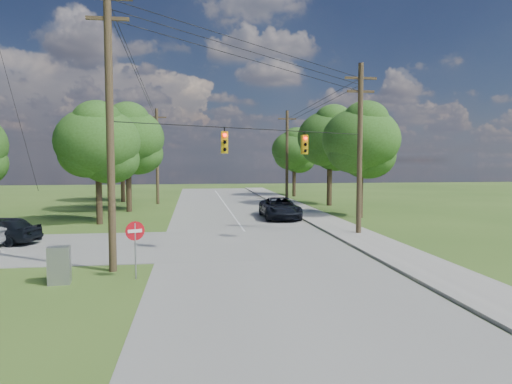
{
  "coord_description": "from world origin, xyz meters",
  "views": [
    {
      "loc": [
        -1.24,
        -18.96,
        4.62
      ],
      "look_at": [
        2.05,
        5.0,
        2.93
      ],
      "focal_mm": 32.0,
      "sensor_mm": 36.0,
      "label": 1
    }
  ],
  "objects": [
    {
      "name": "tree_w_near",
      "position": [
        -8.0,
        15.0,
        5.92
      ],
      "size": [
        6.0,
        6.0,
        8.4
      ],
      "color": "#443322",
      "rests_on": "ground"
    },
    {
      "name": "control_cabinet",
      "position": [
        -6.25,
        -1.33,
        0.71
      ],
      "size": [
        0.84,
        0.65,
        1.41
      ],
      "primitive_type": "cube",
      "rotation": [
        0.0,
        0.0,
        0.12
      ],
      "color": "gray",
      "rests_on": "ground"
    },
    {
      "name": "tree_w_far",
      "position": [
        -9.0,
        33.0,
        6.25
      ],
      "size": [
        6.0,
        6.0,
        8.73
      ],
      "color": "#443322",
      "rests_on": "ground"
    },
    {
      "name": "power_lines",
      "position": [
        1.5,
        11.54,
        9.15
      ],
      "size": [
        13.93,
        29.62,
        4.93
      ],
      "color": "black",
      "rests_on": "ground"
    },
    {
      "name": "pole_north_e",
      "position": [
        8.9,
        30.0,
        5.13
      ],
      "size": [
        2.0,
        0.32,
        10.0
      ],
      "color": "brown",
      "rests_on": "ground"
    },
    {
      "name": "sidewalk_east",
      "position": [
        8.7,
        5.0,
        0.06
      ],
      "size": [
        2.6,
        100.0,
        0.12
      ],
      "primitive_type": "cube",
      "color": "#AAA69F",
      "rests_on": "ground"
    },
    {
      "name": "pole_ne",
      "position": [
        8.9,
        8.0,
        5.47
      ],
      "size": [
        2.0,
        0.32,
        10.5
      ],
      "color": "brown",
      "rests_on": "ground"
    },
    {
      "name": "traffic_signals",
      "position": [
        2.55,
        4.43,
        5.5
      ],
      "size": [
        4.91,
        3.27,
        1.05
      ],
      "color": "gold",
      "rests_on": "ground"
    },
    {
      "name": "tree_e_mid",
      "position": [
        12.5,
        26.0,
        6.91
      ],
      "size": [
        6.6,
        6.6,
        9.64
      ],
      "color": "#443322",
      "rests_on": "ground"
    },
    {
      "name": "pole_north_w",
      "position": [
        -5.0,
        30.0,
        5.13
      ],
      "size": [
        2.0,
        0.32,
        10.0
      ],
      "color": "brown",
      "rests_on": "ground"
    },
    {
      "name": "tree_e_near",
      "position": [
        12.0,
        16.0,
        6.25
      ],
      "size": [
        6.2,
        6.2,
        8.81
      ],
      "color": "#443322",
      "rests_on": "ground"
    },
    {
      "name": "car_cross_dark",
      "position": [
        -11.85,
        7.58,
        0.8
      ],
      "size": [
        4.84,
        3.24,
        1.53
      ],
      "primitive_type": "imported",
      "rotation": [
        0.0,
        0.0,
        -1.92
      ],
      "color": "black",
      "rests_on": "cross_road"
    },
    {
      "name": "ground",
      "position": [
        0.0,
        0.0,
        0.0
      ],
      "size": [
        140.0,
        140.0,
        0.0
      ],
      "primitive_type": "plane",
      "color": "#375A1E",
      "rests_on": "ground"
    },
    {
      "name": "car_main_north",
      "position": [
        5.5,
        16.23,
        0.86
      ],
      "size": [
        2.83,
        5.98,
        1.65
      ],
      "primitive_type": "imported",
      "rotation": [
        0.0,
        0.0,
        -0.02
      ],
      "color": "black",
      "rests_on": "main_road"
    },
    {
      "name": "do_not_enter_sign",
      "position": [
        -3.5,
        -1.03,
        1.66
      ],
      "size": [
        0.71,
        0.32,
        2.27
      ],
      "rotation": [
        0.0,
        0.0,
        0.4
      ],
      "color": "gray",
      "rests_on": "ground"
    },
    {
      "name": "tree_w_mid",
      "position": [
        -7.0,
        23.0,
        6.58
      ],
      "size": [
        6.4,
        6.4,
        9.22
      ],
      "color": "#443322",
      "rests_on": "ground"
    },
    {
      "name": "main_road",
      "position": [
        2.0,
        5.0,
        0.01
      ],
      "size": [
        10.0,
        100.0,
        0.03
      ],
      "primitive_type": "cube",
      "color": "gray",
      "rests_on": "ground"
    },
    {
      "name": "tree_e_far",
      "position": [
        11.5,
        38.0,
        5.92
      ],
      "size": [
        5.8,
        5.8,
        8.32
      ],
      "color": "#443322",
      "rests_on": "ground"
    },
    {
      "name": "pole_sw",
      "position": [
        -4.6,
        0.4,
        6.23
      ],
      "size": [
        2.0,
        0.32,
        12.0
      ],
      "color": "brown",
      "rests_on": "ground"
    }
  ]
}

